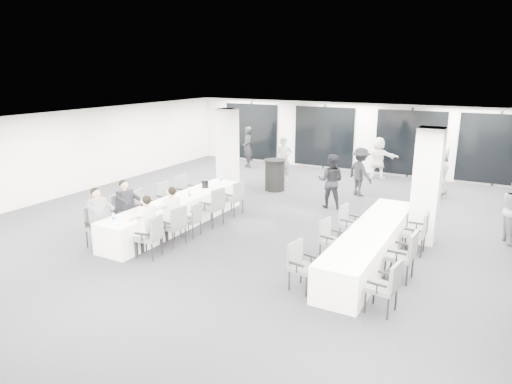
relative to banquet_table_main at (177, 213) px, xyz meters
The scene contains 41 objects.
room 3.54m from the banquet_table_main, 38.63° to the left, with size 14.04×16.04×2.84m.
column_left 4.45m from the banquet_table_main, 103.82° to the left, with size 0.60×0.60×2.80m, color silver.
column_right 6.38m from the banquet_table_main, 18.59° to the left, with size 0.60×0.60×2.80m, color silver.
banquet_table_main is the anchor object (origin of this frame).
banquet_table_side 5.17m from the banquet_table_main, ahead, with size 0.90×5.00×0.75m, color white.
cocktail_table 4.72m from the banquet_table_main, 82.71° to the left, with size 0.78×0.78×1.08m.
chair_main_left_near 2.20m from the banquet_table_main, 112.37° to the right, with size 0.53×0.58×0.96m.
chair_main_left_second 1.42m from the banquet_table_main, 126.70° to the right, with size 0.56×0.62×1.04m.
chair_main_left_mid 0.93m from the banquet_table_main, 155.69° to the right, with size 0.60×0.63×0.98m.
chair_main_left_fourth 1.03m from the banquet_table_main, 145.71° to the left, with size 0.57×0.61×0.98m.
chair_main_left_far 1.70m from the banquet_table_main, 119.84° to the left, with size 0.53×0.59×1.01m.
chair_main_right_near 2.13m from the banquet_table_main, 66.89° to the right, with size 0.57×0.61×0.98m.
chair_main_right_second 1.40m from the banquet_table_main, 53.21° to the right, with size 0.56×0.60×0.96m.
chair_main_right_mid 0.93m from the banquet_table_main, 26.68° to the right, with size 0.46×0.51×0.86m.
chair_main_right_fourth 1.02m from the banquet_table_main, 32.09° to the left, with size 0.58×0.63×1.04m.
chair_main_right_far 1.82m from the banquet_table_main, 62.56° to the left, with size 0.55×0.60×0.99m.
chair_side_left_near 4.68m from the banquet_table_main, 21.92° to the right, with size 0.55×0.59×0.93m.
chair_side_left_mid 4.34m from the banquet_table_main, ahead, with size 0.54×0.57×0.91m.
chair_side_left_far 4.50m from the banquet_table_main, 15.25° to the left, with size 0.51×0.55×0.89m.
chair_side_right_near 6.29m from the banquet_table_main, 17.48° to the right, with size 0.53×0.58×0.95m.
chair_side_right_mid 6.02m from the banquet_table_main, ahead, with size 0.55×0.60×1.03m.
chair_side_right_far 6.11m from the banquet_table_main, 10.60° to the left, with size 0.51×0.57×0.98m.
seated_guest_a 2.17m from the banquet_table_main, 108.30° to the right, with size 0.50×0.38×1.44m.
seated_guest_b 1.38m from the banquet_table_main, 120.76° to the right, with size 0.50×0.38×1.44m.
seated_guest_c 2.13m from the banquet_table_main, 71.28° to the right, with size 0.50×0.38×1.44m.
seated_guest_d 1.36m from the banquet_table_main, 58.74° to the right, with size 0.50×0.38×1.44m.
standing_guest_a 6.08m from the banquet_table_main, 87.31° to the left, with size 0.69×0.56×1.90m, color slate.
standing_guest_b 4.76m from the banquet_table_main, 50.62° to the left, with size 0.91×0.55×1.88m, color black.
standing_guest_c 6.41m from the banquet_table_main, 57.85° to the left, with size 1.19×0.60×1.84m, color black.
standing_guest_e 8.70m from the banquet_table_main, 48.56° to the left, with size 0.92×0.56×1.91m, color slate.
standing_guest_f 8.85m from the banquet_table_main, 68.22° to the left, with size 1.68×0.64×1.83m, color silver.
standing_guest_g 7.94m from the banquet_table_main, 105.93° to the left, with size 0.72×0.58×1.97m, color black.
ice_bucket_near 1.26m from the banquet_table_main, 92.00° to the right, with size 0.20×0.20×0.23m, color black.
ice_bucket_far 1.50m from the banquet_table_main, 92.41° to the left, with size 0.20×0.20×0.23m, color black.
water_bottle_a 2.18m from the banquet_table_main, 93.25° to the right, with size 0.06×0.06×0.20m, color silver.
water_bottle_b 0.61m from the banquet_table_main, 62.04° to the left, with size 0.06×0.06×0.20m, color silver.
water_bottle_c 2.23m from the banquet_table_main, 90.17° to the left, with size 0.07×0.07×0.23m, color silver.
plate_a 1.45m from the banquet_table_main, 93.64° to the right, with size 0.20×0.20×0.03m.
plate_b 1.56m from the banquet_table_main, 86.11° to the right, with size 0.21×0.21×0.03m.
plate_c 0.51m from the banquet_table_main, 89.72° to the right, with size 0.20×0.20×0.03m.
wine_glass 2.35m from the banquet_table_main, 86.09° to the right, with size 0.07×0.07×0.19m.
Camera 1 is at (5.69, -10.21, 4.09)m, focal length 32.00 mm.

